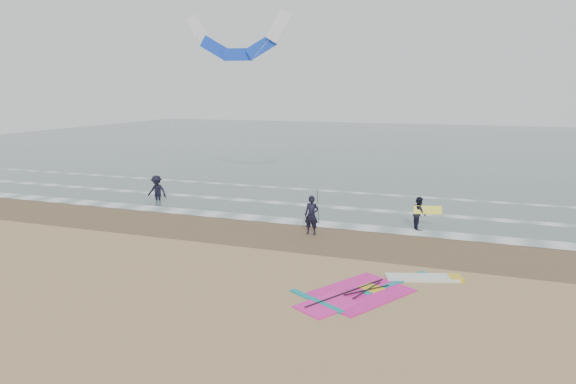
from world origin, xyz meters
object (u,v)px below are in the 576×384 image
(person_walking, at_px, (419,213))
(person_wading, at_px, (157,185))
(surf_kite, at_px, (238,42))
(person_standing, at_px, (312,215))
(windsurf_rig, at_px, (378,289))

(person_walking, xyz_separation_m, person_wading, (-15.42, 1.28, 0.15))
(surf_kite, bearing_deg, person_walking, -25.30)
(person_standing, relative_size, person_wading, 0.95)
(person_wading, xyz_separation_m, surf_kite, (3.43, 4.39, 8.54))
(windsurf_rig, bearing_deg, surf_kite, 129.71)
(windsurf_rig, height_order, person_wading, person_wading)
(windsurf_rig, distance_m, surf_kite, 20.36)
(person_walking, xyz_separation_m, surf_kite, (-11.99, 5.67, 8.69))
(person_standing, height_order, person_walking, person_standing)
(surf_kite, bearing_deg, windsurf_rig, -50.29)
(person_standing, bearing_deg, windsurf_rig, -54.01)
(person_standing, bearing_deg, person_wading, 160.87)
(windsurf_rig, distance_m, person_wading, 17.73)
(person_walking, bearing_deg, surf_kite, 45.72)
(person_wading, bearing_deg, surf_kite, 52.05)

